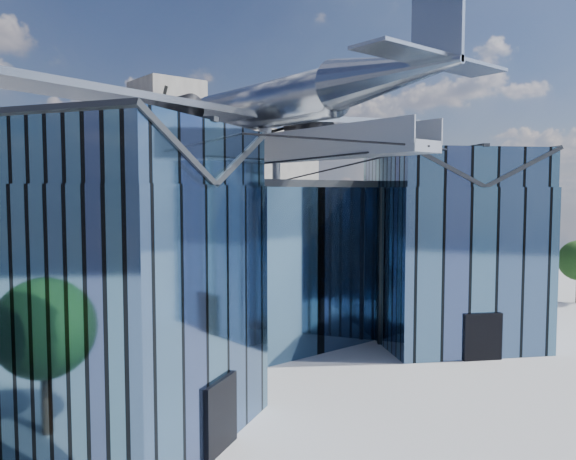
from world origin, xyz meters
TOP-DOWN VIEW (x-y plane):
  - ground_plane at (0.00, 0.00)m, footprint 120.00×120.00m
  - museum at (0.00, 5.82)m, footprint 32.88×24.50m
  - bg_towers at (1.45, 50.49)m, footprint 77.00×24.50m
  - tree_side_e at (31.52, 5.71)m, footprint 4.48×4.48m

SIDE VIEW (x-z plane):
  - ground_plane at x=0.00m, z-range 0.00..0.00m
  - tree_side_e at x=31.52m, z-range 1.00..6.68m
  - museum at x=0.00m, z-range -3.26..14.34m
  - bg_towers at x=1.45m, z-range -2.99..23.01m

